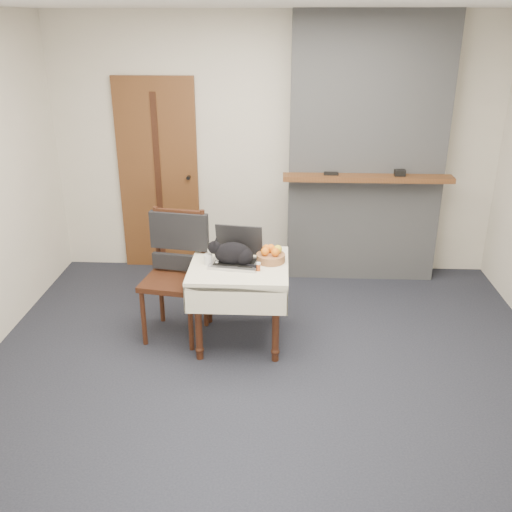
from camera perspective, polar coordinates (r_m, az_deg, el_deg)
The scene contains 12 objects.
ground at distance 4.51m, azimuth 1.21°, elevation -11.15°, with size 4.50×4.50×0.00m, color black.
room_shell at distance 4.28m, azimuth 1.58°, elevation 12.62°, with size 4.52×4.01×2.61m.
door at distance 6.05m, azimuth -9.72°, elevation 7.89°, with size 0.82×0.10×2.00m.
chimney at distance 5.78m, azimuth 10.93°, elevation 10.15°, with size 1.62×0.48×2.60m.
side_table at distance 4.59m, azimuth -1.67°, elevation -2.06°, with size 0.78×0.78×0.70m.
laptop at distance 4.56m, azimuth -1.95°, elevation 0.24°, with size 0.43×0.38×0.28m.
cat at distance 4.50m, azimuth -2.24°, elevation 0.21°, with size 0.43×0.22×0.21m.
cream_jar at distance 4.54m, azimuth -4.81°, elevation -0.34°, with size 0.07×0.07×0.08m, color silver.
pill_bottle at distance 4.41m, azimuth 0.25°, elevation -1.06°, with size 0.03×0.03×0.07m.
fruit_basket at distance 4.57m, azimuth 1.50°, elevation 0.07°, with size 0.23×0.23×0.13m.
desk_clutter at distance 4.62m, azimuth 0.48°, elevation -0.34°, with size 0.14×0.02×0.01m, color black.
chair at distance 4.78m, azimuth -7.91°, elevation -0.03°, with size 0.55×0.55×1.07m.
Camera 1 is at (0.08, -3.75, 2.50)m, focal length 40.00 mm.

